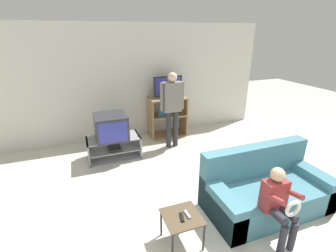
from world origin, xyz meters
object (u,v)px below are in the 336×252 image
person_seated_child (278,201)px  remote_control_black (182,217)px  television_main (111,127)px  television_flat (168,87)px  couch (265,190)px  remote_control_white (187,214)px  tv_stand (114,148)px  snack_table (182,219)px  person_standing_adult (172,103)px  media_shelf (167,116)px

person_seated_child → remote_control_black: bearing=165.5°
television_main → television_flat: size_ratio=0.90×
couch → television_flat: bearing=97.5°
remote_control_white → tv_stand: bearing=99.1°
snack_table → person_standing_adult: size_ratio=0.27×
media_shelf → tv_stand: bearing=-153.5°
tv_stand → television_flat: size_ratio=1.52×
tv_stand → snack_table: (0.42, -2.46, 0.13)m
television_main → person_seated_child: person_seated_child is taller
television_flat → person_standing_adult: bearing=-102.5°
tv_stand → media_shelf: 1.59m
media_shelf → person_standing_adult: bearing=-100.6°
media_shelf → couch: size_ratio=0.55×
remote_control_white → couch: bearing=6.6°
tv_stand → remote_control_white: (0.49, -2.46, 0.19)m
remote_control_white → person_standing_adult: 2.73m
television_main → media_shelf: bearing=26.6°
television_main → person_seated_child: 3.16m
television_flat → tv_stand: bearing=-153.8°
television_flat → remote_control_black: size_ratio=4.73×
tv_stand → snack_table: 2.50m
media_shelf → person_seated_child: size_ratio=1.01×
television_flat → snack_table: size_ratio=1.56×
television_flat → couch: 3.12m
media_shelf → person_seated_child: bearing=-88.1°
remote_control_black → person_standing_adult: (0.88, 2.56, 0.59)m
person_standing_adult → media_shelf: bearing=79.4°
media_shelf → television_flat: size_ratio=1.41×
tv_stand → remote_control_white: size_ratio=7.18×
remote_control_white → person_standing_adult: bearing=70.4°
television_main → person_seated_child: (1.55, -2.76, -0.13)m
television_flat → television_main: bearing=-153.8°
tv_stand → person_standing_adult: person_standing_adult is taller
tv_stand → couch: bearing=-51.3°
television_flat → remote_control_white: television_flat is taller
remote_control_black → remote_control_white: (0.08, 0.02, 0.00)m
television_main → television_flat: television_flat is taller
remote_control_black → tv_stand: bearing=112.7°
person_seated_child → television_flat: bearing=91.6°
remote_control_black → couch: (1.40, 0.23, -0.13)m
television_main → remote_control_white: size_ratio=4.26×
remote_control_black → remote_control_white: size_ratio=1.00×
tv_stand → person_seated_child: size_ratio=1.09×
tv_stand → television_main: 0.46m
television_flat → person_standing_adult: person_standing_adult is taller
television_flat → remote_control_white: 3.39m
snack_table → person_seated_child: person_seated_child is taller
television_main → couch: size_ratio=0.35×
television_main → snack_table: size_ratio=1.41×
television_main → tv_stand: bearing=30.4°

